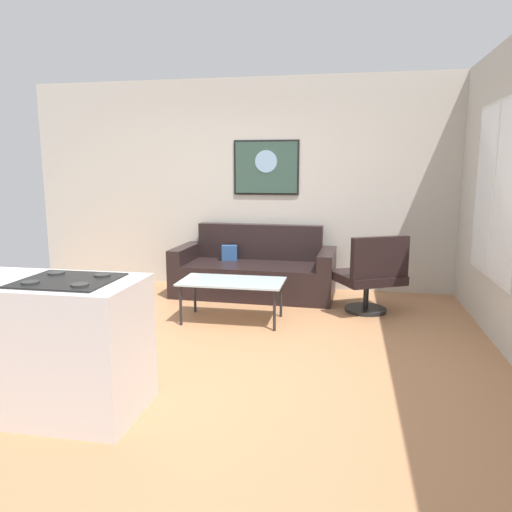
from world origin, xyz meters
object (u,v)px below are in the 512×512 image
object	(u,v)px
coffee_table	(232,284)
armchair	(371,275)
wall_painting	(266,167)
couch	(255,273)

from	to	relation	value
coffee_table	armchair	xyz separation A→B (m)	(1.46, 0.56, 0.03)
coffee_table	wall_painting	size ratio (longest dim) A/B	1.25
couch	wall_painting	distance (m)	1.42
wall_painting	armchair	bearing A→B (deg)	-36.85
armchair	wall_painting	size ratio (longest dim) A/B	1.02
coffee_table	armchair	bearing A→B (deg)	21.10
coffee_table	wall_painting	distance (m)	2.00
couch	armchair	bearing A→B (deg)	-22.10
coffee_table	armchair	world-z (taller)	armchair
couch	wall_painting	xyz separation A→B (m)	(0.07, 0.44, 1.34)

